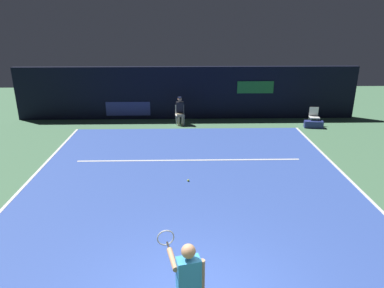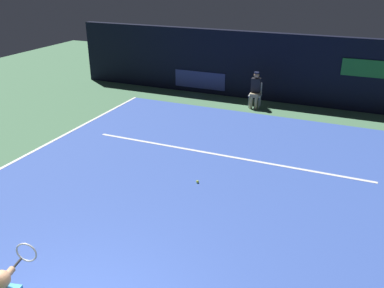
% 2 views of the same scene
% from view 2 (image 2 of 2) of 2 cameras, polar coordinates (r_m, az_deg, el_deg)
% --- Properties ---
extents(ground_plane, '(32.56, 32.56, 0.00)m').
position_cam_2_polar(ground_plane, '(9.77, 0.29, -6.40)').
color(ground_plane, '#4C7A56').
extents(court_surface, '(10.24, 11.79, 0.01)m').
position_cam_2_polar(court_surface, '(9.77, 0.29, -6.37)').
color(court_surface, '#3856B2').
rests_on(court_surface, ground).
extents(line_sideline_right, '(0.10, 11.79, 0.01)m').
position_cam_2_polar(line_sideline_right, '(12.43, -21.78, -1.29)').
color(line_sideline_right, white).
rests_on(line_sideline_right, court_surface).
extents(line_service, '(7.99, 0.10, 0.01)m').
position_cam_2_polar(line_service, '(11.48, 4.32, -1.60)').
color(line_service, white).
rests_on(line_service, court_surface).
extents(back_wall, '(16.89, 0.33, 2.60)m').
position_cam_2_polar(back_wall, '(16.28, 11.16, 10.37)').
color(back_wall, black).
rests_on(back_wall, ground).
extents(line_judge_on_chair, '(0.48, 0.56, 1.32)m').
position_cam_2_polar(line_judge_on_chair, '(15.47, 8.79, 7.51)').
color(line_judge_on_chair, white).
rests_on(line_judge_on_chair, ground).
extents(tennis_ball, '(0.07, 0.07, 0.07)m').
position_cam_2_polar(tennis_ball, '(10.03, 0.77, -5.25)').
color(tennis_ball, '#CCE033').
rests_on(tennis_ball, court_surface).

